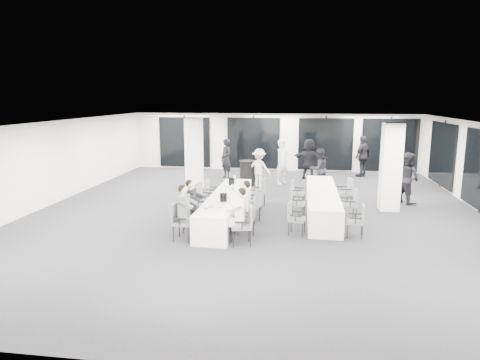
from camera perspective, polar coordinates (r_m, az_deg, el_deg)
The scene contains 43 objects.
room at distance 14.29m, azimuth 6.23°, elevation 2.07°, with size 14.04×16.04×2.84m.
column_left at distance 16.87m, azimuth -6.13°, elevation 3.48°, with size 0.60×0.60×2.80m, color white.
column_right at distance 14.45m, azimuth 19.46°, elevation 1.65°, with size 0.60×0.60×2.80m, color white.
banquet_table_main at distance 12.75m, azimuth -1.83°, elevation -3.62°, with size 0.90×5.00×0.75m, color silver.
banquet_table_side at distance 13.56m, azimuth 10.89°, elevation -2.93°, with size 0.90×5.00×0.75m, color silver.
cocktail_table at distance 17.60m, azimuth 1.04°, elevation 0.96°, with size 0.74×0.74×1.02m.
chair_main_left_near at distance 11.01m, azimuth -7.96°, elevation -5.17°, with size 0.54×0.58×0.96m.
chair_main_left_second at distance 11.64m, azimuth -7.00°, elevation -4.49°, with size 0.52×0.55×0.88m.
chair_main_left_mid at distance 12.54m, azimuth -5.89°, elevation -2.99°, with size 0.58×0.62×1.00m.
chair_main_left_fourth at distance 13.32m, azimuth -5.01°, elevation -2.24°, with size 0.58×0.61×0.96m.
chair_main_left_far at distance 14.45m, azimuth -3.92°, elevation -1.40°, with size 0.48×0.52×0.86m.
chair_main_right_near at distance 10.55m, azimuth 0.62°, elevation -5.67°, with size 0.60×0.63×0.99m.
chair_main_right_second at distance 11.41m, azimuth 1.22°, elevation -4.46°, with size 0.53×0.58×0.97m.
chair_main_right_mid at distance 12.41m, azimuth 1.80°, elevation -3.17°, with size 0.59×0.62×0.97m.
chair_main_right_fourth at distance 13.11m, azimuth 2.14°, elevation -2.58°, with size 0.49×0.54×0.90m.
chair_main_right_far at distance 13.98m, azimuth 2.56°, elevation -1.50°, with size 0.59×0.62×0.99m.
chair_side_left_near at distance 11.45m, azimuth 7.23°, elevation -4.78°, with size 0.50×0.53×0.87m.
chair_side_left_mid at distance 13.07m, azimuth 7.37°, elevation -2.74°, with size 0.50×0.54×0.89m.
chair_side_left_far at distance 14.47m, azimuth 7.47°, elevation -1.46°, with size 0.49×0.53×0.86m.
chair_side_right_near at distance 11.53m, azimuth 15.48°, elevation -5.01°, with size 0.47×0.52×0.86m.
chair_side_right_mid at distance 13.11m, azimuth 14.64°, elevation -2.88°, with size 0.51×0.55×0.92m.
chair_side_right_far at distance 14.68m, azimuth 13.96°, elevation -1.33°, with size 0.56×0.60×0.94m.
seated_guest_a at distance 10.89m, azimuth -7.17°, elevation -3.88°, with size 0.50×0.38×1.44m.
seated_guest_b at distance 11.54m, azimuth -6.26°, elevation -3.01°, with size 0.50×0.38×1.44m.
seated_guest_c at distance 10.49m, azimuth -0.30°, elevation -4.37°, with size 0.50×0.38×1.44m.
seated_guest_d at distance 11.36m, azimuth 0.38°, elevation -3.16°, with size 0.50×0.38×1.44m.
standing_guest_a at distance 17.93m, azimuth 5.67°, elevation 2.82°, with size 0.77×0.62×2.11m, color silver.
standing_guest_b at distance 17.06m, azimuth 10.49°, elevation 1.82°, with size 0.89×0.54×1.84m, color black.
standing_guest_c at distance 17.26m, azimuth 2.57°, elevation 1.95°, with size 1.13×0.58×1.75m, color silver.
standing_guest_d at distance 20.20m, azimuth 16.06°, elevation 3.41°, with size 1.26×0.70×2.14m, color black.
standing_guest_e at distance 18.36m, azimuth 20.28°, elevation 1.91°, with size 0.87×0.53×1.81m, color #55585D.
standing_guest_f at distance 19.09m, azimuth 9.21°, elevation 3.13°, with size 1.87×0.72×2.04m, color black.
standing_guest_g at distance 19.10m, azimuth -1.86°, elevation 3.23°, with size 0.73×0.59×2.01m, color black.
standing_guest_h at distance 15.65m, azimuth 21.47°, elevation 0.69°, with size 0.96×0.59×1.99m, color black.
ice_bucket_near at distance 11.84m, azimuth -2.22°, elevation -2.33°, with size 0.20×0.20×0.23m, color black.
ice_bucket_far at distance 14.03m, azimuth -1.14°, elevation -0.22°, with size 0.20×0.20×0.22m, color black.
water_bottle_a at distance 10.86m, azimuth -4.54°, elevation -3.64°, with size 0.07×0.07×0.21m, color silver.
water_bottle_b at distance 13.00m, azimuth -0.99°, elevation -1.11°, with size 0.07×0.07×0.23m, color silver.
water_bottle_c at distance 14.47m, azimuth -0.74°, elevation 0.14°, with size 0.07×0.07×0.23m, color silver.
plate_a at distance 11.25m, azimuth -3.87°, elevation -3.60°, with size 0.19×0.19×0.03m.
plate_b at distance 11.18m, azimuth -2.72°, elevation -3.68°, with size 0.18×0.18×0.03m.
plate_c at distance 12.20m, azimuth -1.79°, elevation -2.43°, with size 0.22×0.22×0.03m.
wine_glass at distance 10.67m, azimuth -3.20°, elevation -3.74°, with size 0.07×0.07×0.18m.
Camera 1 is at (1.36, -13.00, 3.60)m, focal length 32.00 mm.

